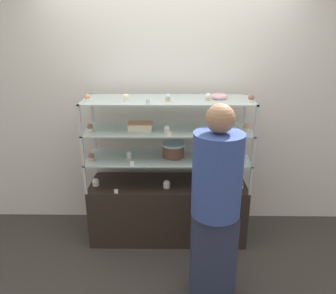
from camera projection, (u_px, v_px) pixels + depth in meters
ground_plane at (168, 234)px, 3.49m from camera, size 20.00×20.00×0.00m
back_wall at (168, 106)px, 3.43m from camera, size 8.00×0.05×2.60m
display_base at (168, 209)px, 3.39m from camera, size 1.55×0.51×0.61m
display_riser_lower at (168, 158)px, 3.20m from camera, size 1.55×0.51×0.28m
display_riser_middle at (168, 130)px, 3.10m from camera, size 1.55×0.51×0.28m
display_riser_upper at (168, 101)px, 3.00m from camera, size 1.55×0.51×0.28m
layer_cake_centerpiece at (173, 150)px, 3.16m from camera, size 0.22×0.22×0.14m
sheet_cake_frosted at (140, 126)px, 3.05m from camera, size 0.22×0.16×0.07m
cupcake_0 at (96, 182)px, 3.22m from camera, size 0.07×0.07×0.08m
cupcake_1 at (167, 184)px, 3.18m from camera, size 0.07×0.07×0.08m
cupcake_2 at (240, 184)px, 3.18m from camera, size 0.07×0.07×0.08m
price_tag_0 at (116, 191)px, 3.06m from camera, size 0.04×0.00×0.04m
cupcake_3 at (91, 157)px, 3.09m from camera, size 0.06×0.06×0.07m
cupcake_4 at (129, 155)px, 3.13m from camera, size 0.06×0.06×0.07m
cupcake_5 at (207, 157)px, 3.07m from camera, size 0.06×0.06×0.07m
cupcake_6 at (245, 158)px, 3.06m from camera, size 0.06×0.06×0.07m
price_tag_1 at (132, 164)px, 2.97m from camera, size 0.04×0.00×0.04m
cupcake_7 at (90, 128)px, 3.01m from camera, size 0.05×0.05×0.07m
cupcake_8 at (167, 129)px, 2.95m from camera, size 0.05×0.05×0.07m
cupcake_9 at (246, 128)px, 3.01m from camera, size 0.05×0.05×0.07m
price_tag_2 at (170, 134)px, 2.87m from camera, size 0.04×0.00×0.04m
cupcake_10 at (88, 98)px, 2.88m from camera, size 0.05×0.05×0.07m
cupcake_11 at (126, 98)px, 2.89m from camera, size 0.05×0.05×0.07m
cupcake_12 at (168, 98)px, 2.90m from camera, size 0.05×0.05×0.07m
cupcake_13 at (208, 97)px, 2.93m from camera, size 0.05×0.05×0.07m
cupcake_14 at (251, 99)px, 2.85m from camera, size 0.05×0.05×0.07m
price_tag_3 at (148, 102)px, 2.77m from camera, size 0.04×0.00×0.04m
donut_glazed at (219, 97)px, 3.00m from camera, size 0.15×0.15×0.04m
customer_figure at (216, 200)px, 2.46m from camera, size 0.37×0.37×1.58m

